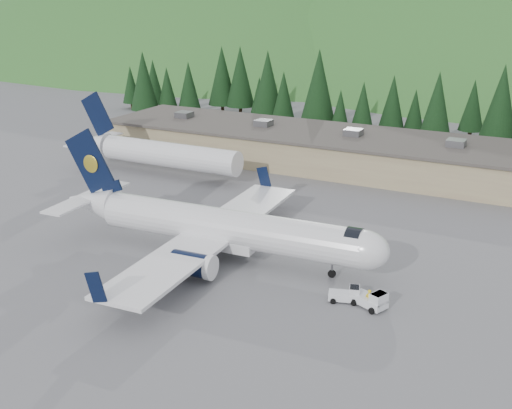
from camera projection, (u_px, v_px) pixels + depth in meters
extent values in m
plane|color=slate|center=(229.00, 258.00, 65.52)|extent=(600.00, 600.00, 0.00)
cylinder|color=white|center=(229.00, 228.00, 64.42)|extent=(27.96, 5.15, 3.73)
ellipsoid|color=white|center=(364.00, 250.00, 59.05)|extent=(5.04, 3.98, 3.73)
cylinder|color=black|center=(354.00, 244.00, 59.29)|extent=(1.55, 3.15, 3.08)
cone|color=white|center=(92.00, 202.00, 70.81)|extent=(6.14, 4.03, 3.73)
cube|color=white|center=(220.00, 241.00, 65.31)|extent=(8.10, 3.58, 0.99)
cube|color=white|center=(212.00, 234.00, 65.51)|extent=(7.19, 33.99, 0.35)
cube|color=black|center=(264.00, 177.00, 80.23)|extent=(2.02, 0.25, 2.85)
cube|color=black|center=(96.00, 287.00, 51.09)|extent=(2.02, 0.25, 2.85)
cylinder|color=black|center=(244.00, 225.00, 70.37)|extent=(4.28, 2.49, 2.28)
cylinder|color=white|center=(260.00, 227.00, 69.64)|extent=(0.72, 2.45, 2.42)
cube|color=white|center=(244.00, 220.00, 70.19)|extent=(2.19, 0.36, 0.89)
cylinder|color=black|center=(193.00, 264.00, 60.43)|extent=(4.28, 2.49, 2.28)
cylinder|color=white|center=(210.00, 268.00, 59.70)|extent=(0.72, 2.45, 2.42)
cube|color=white|center=(192.00, 259.00, 60.25)|extent=(2.19, 0.36, 0.89)
cube|color=black|center=(90.00, 161.00, 69.22)|extent=(6.15, 0.61, 7.29)
ellipsoid|color=gold|center=(93.00, 163.00, 69.38)|extent=(1.97, 0.28, 1.97)
ellipsoid|color=gold|center=(90.00, 164.00, 69.03)|extent=(1.97, 0.28, 1.97)
cube|color=black|center=(111.00, 187.00, 69.06)|extent=(2.75, 0.39, 1.97)
cube|color=white|center=(88.00, 197.00, 70.84)|extent=(3.21, 12.53, 0.22)
cylinder|color=slate|center=(332.00, 269.00, 61.01)|extent=(0.21, 0.21, 1.79)
cylinder|color=black|center=(332.00, 274.00, 61.18)|extent=(0.77, 0.32, 0.75)
cylinder|color=slate|center=(215.00, 236.00, 68.66)|extent=(0.25, 0.25, 1.99)
cylinder|color=black|center=(219.00, 241.00, 68.65)|extent=(1.11, 0.40, 1.09)
cylinder|color=black|center=(212.00, 239.00, 68.96)|extent=(1.11, 0.40, 1.09)
cylinder|color=slate|center=(191.00, 254.00, 64.03)|extent=(0.25, 0.25, 1.99)
cylinder|color=black|center=(194.00, 259.00, 64.02)|extent=(1.11, 0.40, 1.09)
cylinder|color=black|center=(187.00, 258.00, 64.33)|extent=(1.11, 0.40, 1.09)
cylinder|color=white|center=(171.00, 155.00, 92.46)|extent=(22.00, 3.60, 3.60)
cone|color=white|center=(95.00, 143.00, 98.41)|extent=(5.00, 3.60, 3.60)
cube|color=black|center=(97.00, 114.00, 96.48)|extent=(5.82, 0.28, 6.89)
cube|color=white|center=(94.00, 140.00, 98.22)|extent=(2.40, 11.00, 0.20)
cube|color=silver|center=(344.00, 296.00, 56.58)|extent=(2.97, 2.08, 0.63)
cube|color=silver|center=(354.00, 291.00, 56.25)|extent=(1.23, 1.47, 0.81)
cube|color=black|center=(355.00, 287.00, 56.14)|extent=(1.12, 1.35, 0.09)
cylinder|color=black|center=(354.00, 295.00, 57.18)|extent=(0.54, 0.34, 0.50)
cylinder|color=black|center=(354.00, 303.00, 55.84)|extent=(0.54, 0.34, 0.50)
cylinder|color=black|center=(334.00, 294.00, 57.47)|extent=(0.54, 0.34, 0.50)
cylinder|color=black|center=(333.00, 301.00, 56.13)|extent=(0.54, 0.34, 0.50)
cube|color=silver|center=(369.00, 301.00, 55.57)|extent=(3.48, 2.65, 0.73)
cube|color=silver|center=(379.00, 298.00, 54.61)|extent=(1.52, 1.74, 0.93)
cube|color=black|center=(379.00, 294.00, 54.48)|extent=(1.39, 1.61, 0.10)
cylinder|color=black|center=(384.00, 305.00, 55.41)|extent=(0.62, 0.44, 0.58)
cylinder|color=black|center=(372.00, 311.00, 54.40)|extent=(0.62, 0.44, 0.58)
cylinder|color=black|center=(366.00, 296.00, 56.92)|extent=(0.62, 0.44, 0.58)
cylinder|color=black|center=(353.00, 302.00, 55.90)|extent=(0.62, 0.44, 0.58)
cube|color=#937F5F|center=(321.00, 149.00, 98.89)|extent=(70.00, 16.00, 4.80)
cube|color=#47423D|center=(322.00, 133.00, 98.06)|extent=(71.00, 17.00, 0.40)
cube|color=slate|center=(184.00, 115.00, 108.59)|extent=(2.50, 2.50, 1.00)
cube|color=slate|center=(263.00, 123.00, 102.14)|extent=(2.50, 2.50, 1.00)
cube|color=slate|center=(353.00, 132.00, 95.70)|extent=(2.50, 2.50, 1.00)
cube|color=slate|center=(456.00, 143.00, 89.25)|extent=(2.50, 2.50, 1.00)
imported|color=yellow|center=(369.00, 299.00, 55.31)|extent=(0.74, 0.65, 1.70)
cone|color=black|center=(131.00, 84.00, 142.63)|extent=(3.97, 3.97, 8.11)
cone|color=black|center=(153.00, 82.00, 140.47)|extent=(4.64, 4.64, 9.49)
cone|color=black|center=(144.00, 81.00, 130.98)|extent=(5.79, 5.79, 11.84)
cone|color=black|center=(167.00, 89.00, 132.01)|extent=(4.43, 4.43, 9.06)
cone|color=black|center=(189.00, 86.00, 132.20)|extent=(4.88, 4.88, 9.97)
cone|color=black|center=(222.00, 76.00, 135.98)|extent=(6.01, 6.01, 12.30)
cone|color=black|center=(240.00, 76.00, 133.96)|extent=(6.08, 6.08, 12.43)
cone|color=black|center=(259.00, 95.00, 132.63)|extent=(3.58, 3.58, 7.32)
cone|color=black|center=(268.00, 83.00, 124.99)|extent=(6.11, 6.11, 12.49)
cone|color=black|center=(283.00, 96.00, 122.24)|extent=(4.62, 4.62, 9.44)
cone|color=black|center=(321.00, 92.00, 125.95)|extent=(4.78, 4.78, 9.77)
cone|color=black|center=(319.00, 87.00, 116.12)|extent=(6.59, 6.59, 13.48)
cone|color=black|center=(340.00, 111.00, 113.80)|extent=(3.79, 3.79, 7.75)
cone|color=black|center=(363.00, 107.00, 113.32)|extent=(4.38, 4.38, 8.96)
cone|color=black|center=(393.00, 103.00, 114.39)|extent=(4.79, 4.79, 9.80)
cone|color=black|center=(415.00, 111.00, 114.43)|extent=(3.77, 3.77, 7.71)
cone|color=black|center=(437.00, 105.00, 107.12)|extent=(5.45, 5.45, 11.15)
cone|color=black|center=(473.00, 105.00, 114.56)|extent=(4.46, 4.46, 9.12)
cone|color=black|center=(501.00, 102.00, 104.53)|extent=(6.07, 6.07, 12.42)
ellipsoid|color=#1E581A|center=(243.00, 237.00, 271.79)|extent=(336.00, 240.00, 240.00)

